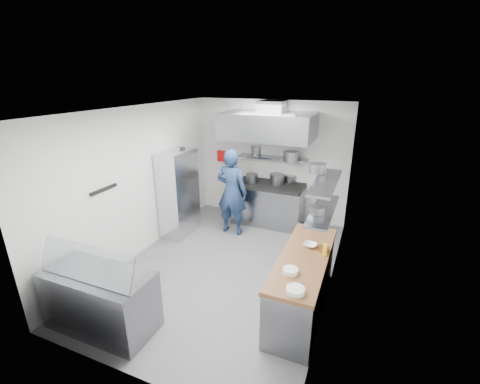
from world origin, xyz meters
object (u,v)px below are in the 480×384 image
at_px(gas_range, 268,205).
at_px(chef, 232,192).
at_px(display_case, 101,300).
at_px(wire_rack, 179,193).

bearing_deg(gas_range, chef, -126.75).
xyz_separation_m(gas_range, display_case, (-1.07, -4.10, -0.03)).
bearing_deg(display_case, wire_rack, 101.08).
bearing_deg(display_case, chef, 81.72).
xyz_separation_m(wire_rack, display_case, (0.56, -2.86, -0.50)).
distance_m(gas_range, chef, 1.10).
xyz_separation_m(chef, display_case, (-0.48, -3.31, -0.52)).
relative_size(wire_rack, display_case, 1.23).
xyz_separation_m(gas_range, chef, (-0.59, -0.79, 0.49)).
distance_m(gas_range, display_case, 4.24).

